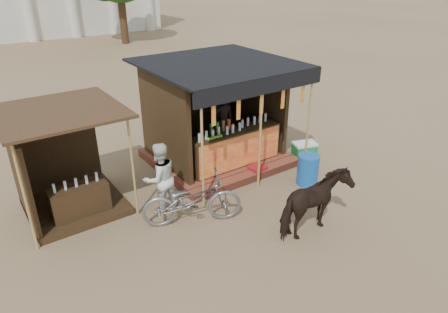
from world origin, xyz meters
name	(u,v)px	position (x,y,z in m)	size (l,w,h in m)	color
ground	(268,232)	(0.00, 0.00, 0.00)	(120.00, 120.00, 0.00)	#846B4C
main_stall	(218,126)	(1.02, 3.36, 1.02)	(3.60, 3.61, 2.78)	brown
secondary_stall	(62,176)	(-3.17, 3.24, 0.85)	(2.40, 2.40, 2.38)	#362413
cow	(315,205)	(0.73, -0.53, 0.67)	(0.73, 1.60, 1.35)	black
motorbike	(192,200)	(-1.11, 1.20, 0.55)	(0.73, 2.10, 1.10)	gray
bystander	(160,178)	(-1.42, 2.00, 0.82)	(0.79, 0.62, 1.63)	silver
blue_barrel	(308,170)	(2.12, 0.99, 0.39)	(0.53, 0.53, 0.78)	#1653A8
red_crate	(257,171)	(1.34, 2.00, 0.14)	(0.41, 0.38, 0.29)	maroon
cooler	(304,150)	(3.13, 2.08, 0.23)	(0.74, 0.62, 0.46)	#1C7F36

